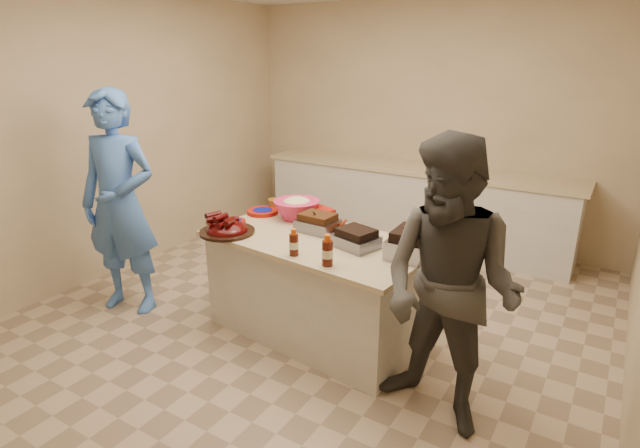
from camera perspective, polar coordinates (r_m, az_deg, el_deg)
The scene contains 20 objects.
room at distance 4.23m, azimuth -1.16°, elevation -11.00°, with size 4.50×5.00×2.70m, color tan, non-canonical shape.
back_counter at distance 5.88m, azimuth 10.53°, elevation 2.19°, with size 3.60×0.64×0.90m, color beige, non-canonical shape.
island at distance 4.07m, azimuth -0.38°, elevation -12.26°, with size 1.69×0.89×0.80m, color beige, non-canonical shape.
rib_platter at distance 3.90m, azimuth -10.55°, elevation -1.01°, with size 0.42×0.42×0.17m, color #460404, non-canonical shape.
pulled_pork_tray at distance 3.87m, azimuth -0.27°, elevation -0.83°, with size 0.30×0.23×0.09m, color #47230F.
brisket_tray at distance 3.57m, azimuth 4.15°, elevation -2.66°, with size 0.29×0.24×0.09m, color black.
roasting_pan at distance 3.45m, azimuth 10.75°, elevation -3.74°, with size 0.33×0.33×0.13m, color gray.
coleslaw_bowl at distance 4.18m, azimuth -2.65°, elevation 0.66°, with size 0.39×0.39×0.26m, color #CC2658, non-canonical shape.
sausage_plate at distance 3.85m, azimuth 2.40°, elevation -0.97°, with size 0.29×0.29×0.05m, color silver.
mac_cheese_dish at distance 3.61m, azimuth 10.97°, elevation -2.69°, with size 0.27×0.20×0.07m, color #CF7100.
bbq_bottle_a at distance 3.43m, azimuth -2.99°, elevation -3.57°, with size 0.06×0.06×0.19m, color #401209.
bbq_bottle_b at distance 3.26m, azimuth 0.85°, elevation -4.74°, with size 0.07×0.07×0.21m, color #401209.
mustard_bottle at distance 3.99m, azimuth -1.87°, elevation -0.25°, with size 0.05×0.05×0.13m, color #E6B90A.
sauce_bowl at distance 3.93m, azimuth 2.37°, elevation -0.53°, with size 0.13×0.04×0.13m, color silver.
plate_stack_large at distance 4.33m, azimuth -6.57°, elevation 1.21°, with size 0.27×0.27×0.03m, color maroon.
plate_stack_small at distance 4.12m, azimuth -9.72°, elevation 0.09°, with size 0.18×0.18×0.02m, color maroon.
plastic_cup at distance 4.44m, azimuth -5.25°, elevation 1.67°, with size 0.10×0.10×0.10m, color #AA6D18.
basket_stack at distance 4.12m, azimuth 0.06°, elevation 0.37°, with size 0.21×0.16×0.11m, color maroon.
guest_blue at distance 4.76m, azimuth -20.54°, elevation -8.71°, with size 0.68×1.87×0.45m, color #4374CF.
guest_gray at distance 3.35m, azimuth 13.24°, elevation -20.66°, with size 0.84×1.73×0.65m, color #45433E.
Camera 1 is at (2.00, -3.07, 2.10)m, focal length 28.00 mm.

